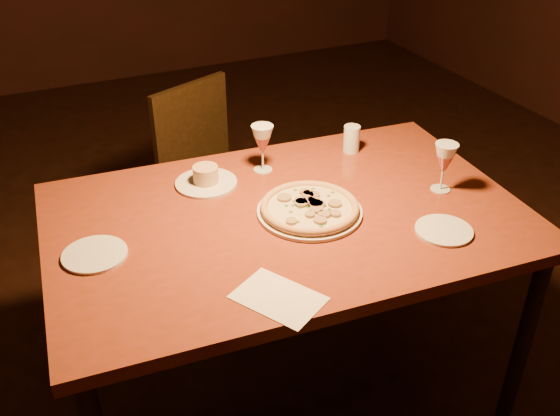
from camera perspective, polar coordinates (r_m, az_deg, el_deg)
name	(u,v)px	position (r m, az deg, el deg)	size (l,w,h in m)	color
floor	(242,348)	(2.73, -3.51, -12.67)	(7.00, 7.00, 0.00)	black
dining_table	(287,232)	(2.07, 0.66, -2.20)	(1.60, 1.09, 0.82)	maroon
chair_far	(212,169)	(2.97, -6.21, 3.53)	(0.57, 0.57, 0.90)	black
pizza_plate	(310,208)	(2.02, 2.73, -0.01)	(0.34, 0.34, 0.04)	silver
ramekin_saucer	(206,179)	(2.20, -6.79, 2.68)	(0.22, 0.22, 0.07)	silver
wine_glass_far	(263,148)	(2.25, -1.60, 5.47)	(0.08, 0.08, 0.18)	#A64945
wine_glass_right	(444,167)	(2.19, 14.73, 3.62)	(0.08, 0.08, 0.17)	#A64945
water_tumbler	(352,139)	(2.42, 6.56, 6.30)	(0.06, 0.06, 0.10)	silver
side_plate_left	(95,254)	(1.92, -16.58, -4.09)	(0.19, 0.19, 0.01)	silver
side_plate_near	(444,230)	(2.01, 14.75, -2.00)	(0.18, 0.18, 0.01)	silver
menu_card	(278,298)	(1.69, -0.14, -8.20)	(0.16, 0.23, 0.00)	silver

